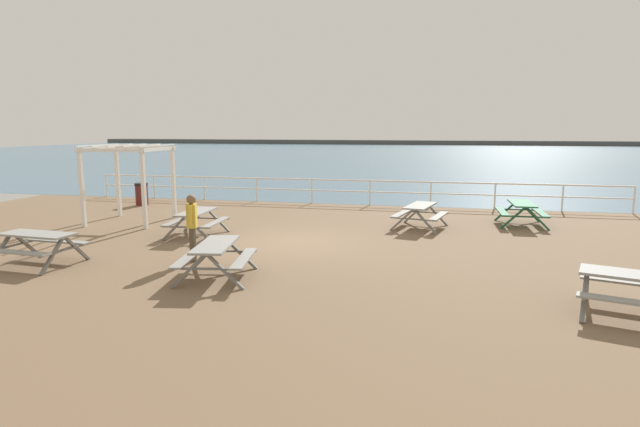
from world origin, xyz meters
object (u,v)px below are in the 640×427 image
picnic_table_near_left (216,252)px  visitor (192,223)px  picnic_table_far_left (38,241)px  picnic_table_far_right (420,211)px  picnic_table_seaward (522,208)px  litter_bin (142,194)px  picnic_table_near_right (637,285)px  lattice_pergola (129,165)px  picnic_table_mid_centre (197,217)px

picnic_table_near_left → visitor: visitor is taller
picnic_table_far_left → picnic_table_far_right: 11.09m
picnic_table_seaward → visitor: (-8.68, -6.87, 0.36)m
litter_bin → visitor: bearing=-51.8°
picnic_table_near_left → visitor: size_ratio=1.22×
picnic_table_near_right → picnic_table_far_right: size_ratio=1.03×
visitor → lattice_pergola: 6.54m
picnic_table_far_left → litter_bin: size_ratio=2.01×
picnic_table_near_right → litter_bin: (-15.74, 10.09, -0.10)m
visitor → picnic_table_mid_centre: bearing=-84.2°
visitor → lattice_pergola: size_ratio=0.61×
picnic_table_near_left → picnic_table_near_right: same height
picnic_table_seaward → litter_bin: 15.23m
picnic_table_near_left → visitor: bearing=33.7°
picnic_table_near_left → picnic_table_far_right: same height
picnic_table_mid_centre → picnic_table_far_left: (-2.21, -3.93, 0.00)m
lattice_pergola → picnic_table_far_left: bearing=-82.3°
visitor → picnic_table_far_left: bearing=-0.5°
picnic_table_near_right → picnic_table_near_left: bearing=-167.7°
picnic_table_near_left → picnic_table_far_left: 4.64m
picnic_table_far_left → litter_bin: (-3.01, 9.37, -0.10)m
picnic_table_near_left → litter_bin: bearing=29.3°
picnic_table_near_left → picnic_table_far_right: bearing=-41.1°
visitor → litter_bin: (-6.49, 8.23, -0.47)m
visitor → picnic_table_far_right: bearing=-152.2°
picnic_table_far_left → lattice_pergola: lattice_pergola is taller
picnic_table_near_right → picnic_table_mid_centre: size_ratio=1.15×
picnic_table_near_left → picnic_table_mid_centre: size_ratio=1.08×
picnic_table_mid_centre → picnic_table_far_right: same height
picnic_table_far_left → visitor: 3.67m
litter_bin → picnic_table_mid_centre: bearing=-46.1°
picnic_table_seaward → lattice_pergola: 13.56m
picnic_table_far_left → picnic_table_seaward: (12.16, 8.00, 0.00)m
picnic_table_far_right → picnic_table_near_right: bearing=-139.3°
picnic_table_far_right → picnic_table_seaward: same height
lattice_pergola → litter_bin: size_ratio=2.84×
picnic_table_near_right → picnic_table_far_right: same height
picnic_table_far_right → picnic_table_seaward: bearing=-56.2°
picnic_table_seaward → litter_bin: size_ratio=1.92×
picnic_table_seaward → visitor: 11.08m
picnic_table_mid_centre → picnic_table_far_right: size_ratio=0.90×
litter_bin → picnic_table_near_right: bearing=-32.7°
picnic_table_near_right → visitor: bearing=-174.6°
picnic_table_near_right → picnic_table_far_left: same height
picnic_table_far_right → picnic_table_mid_centre: bearing=126.0°
picnic_table_mid_centre → picnic_table_seaward: bearing=-70.9°
picnic_table_near_right → lattice_pergola: 15.32m
picnic_table_near_left → lattice_pergola: (-5.77, 5.76, 1.41)m
picnic_table_seaward → lattice_pergola: lattice_pergola is taller
picnic_table_mid_centre → visitor: size_ratio=1.13×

